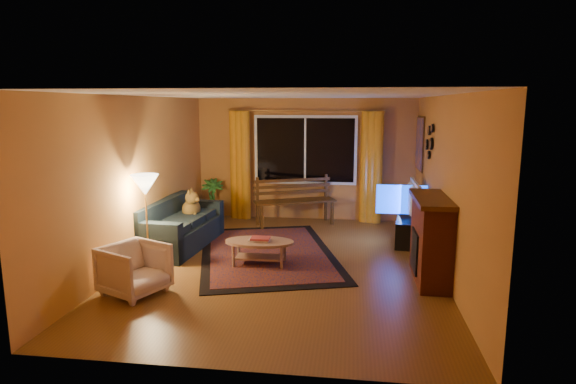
# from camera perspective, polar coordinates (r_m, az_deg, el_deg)

# --- Properties ---
(floor) EXTENTS (4.50, 6.00, 0.02)m
(floor) POSITION_cam_1_polar(r_m,az_deg,el_deg) (7.34, -0.32, -8.58)
(floor) COLOR brown
(floor) RESTS_ON ground
(ceiling) EXTENTS (4.50, 6.00, 0.02)m
(ceiling) POSITION_cam_1_polar(r_m,az_deg,el_deg) (6.95, -0.34, 11.48)
(ceiling) COLOR white
(ceiling) RESTS_ON ground
(wall_back) EXTENTS (4.50, 0.02, 2.50)m
(wall_back) POSITION_cam_1_polar(r_m,az_deg,el_deg) (10.00, 2.07, 3.88)
(wall_back) COLOR #C57F3B
(wall_back) RESTS_ON ground
(wall_left) EXTENTS (0.02, 6.00, 2.50)m
(wall_left) POSITION_cam_1_polar(r_m,az_deg,el_deg) (7.68, -17.27, 1.47)
(wall_left) COLOR #C57F3B
(wall_left) RESTS_ON ground
(wall_right) EXTENTS (0.02, 6.00, 2.50)m
(wall_right) POSITION_cam_1_polar(r_m,az_deg,el_deg) (7.09, 18.07, 0.73)
(wall_right) COLOR #C57F3B
(wall_right) RESTS_ON ground
(window) EXTENTS (2.00, 0.02, 1.30)m
(window) POSITION_cam_1_polar(r_m,az_deg,el_deg) (9.92, 2.04, 4.98)
(window) COLOR black
(window) RESTS_ON wall_back
(curtain_rod) EXTENTS (3.20, 0.03, 0.03)m
(curtain_rod) POSITION_cam_1_polar(r_m,az_deg,el_deg) (9.83, 2.05, 9.61)
(curtain_rod) COLOR #BF8C3F
(curtain_rod) RESTS_ON wall_back
(curtain_left) EXTENTS (0.36, 0.36, 2.24)m
(curtain_left) POSITION_cam_1_polar(r_m,az_deg,el_deg) (10.11, -5.65, 3.16)
(curtain_left) COLOR orange
(curtain_left) RESTS_ON ground
(curtain_right) EXTENTS (0.36, 0.36, 2.24)m
(curtain_right) POSITION_cam_1_polar(r_m,az_deg,el_deg) (9.85, 9.84, 2.87)
(curtain_right) COLOR orange
(curtain_right) RESTS_ON ground
(bench) EXTENTS (1.66, 1.08, 0.48)m
(bench) POSITION_cam_1_polar(r_m,az_deg,el_deg) (9.61, 0.84, -2.49)
(bench) COLOR #402309
(bench) RESTS_ON ground
(potted_plant) EXTENTS (0.60, 0.60, 0.85)m
(potted_plant) POSITION_cam_1_polar(r_m,az_deg,el_deg) (10.16, -8.95, -0.86)
(potted_plant) COLOR #235B1E
(potted_plant) RESTS_ON ground
(sofa) EXTENTS (1.00, 2.01, 0.79)m
(sofa) POSITION_cam_1_polar(r_m,az_deg,el_deg) (8.30, -12.64, -3.71)
(sofa) COLOR black
(sofa) RESTS_ON ground
(dog) EXTENTS (0.35, 0.46, 0.47)m
(dog) POSITION_cam_1_polar(r_m,az_deg,el_deg) (8.64, -11.39, -1.57)
(dog) COLOR brown
(dog) RESTS_ON sofa
(armchair) EXTENTS (0.88, 0.90, 0.71)m
(armchair) POSITION_cam_1_polar(r_m,az_deg,el_deg) (6.42, -17.74, -8.47)
(armchair) COLOR beige
(armchair) RESTS_ON ground
(floor_lamp) EXTENTS (0.28, 0.28, 1.36)m
(floor_lamp) POSITION_cam_1_polar(r_m,az_deg,el_deg) (7.36, -16.38, -3.37)
(floor_lamp) COLOR #BF8C3F
(floor_lamp) RESTS_ON ground
(rug) EXTENTS (2.91, 3.73, 0.02)m
(rug) POSITION_cam_1_polar(r_m,az_deg,el_deg) (7.84, -2.51, -7.19)
(rug) COLOR #7B2904
(rug) RESTS_ON ground
(coffee_table) EXTENTS (1.05, 1.05, 0.38)m
(coffee_table) POSITION_cam_1_polar(r_m,az_deg,el_deg) (7.25, -3.39, -7.21)
(coffee_table) COLOR #986C57
(coffee_table) RESTS_ON ground
(tv_console) EXTENTS (0.48, 1.10, 0.44)m
(tv_console) POSITION_cam_1_polar(r_m,az_deg,el_deg) (8.63, 13.89, -4.41)
(tv_console) COLOR black
(tv_console) RESTS_ON ground
(television) EXTENTS (0.15, 1.10, 0.63)m
(television) POSITION_cam_1_polar(r_m,az_deg,el_deg) (8.51, 14.04, -0.89)
(television) COLOR black
(television) RESTS_ON tv_console
(fireplace) EXTENTS (0.40, 1.20, 1.10)m
(fireplace) POSITION_cam_1_polar(r_m,az_deg,el_deg) (6.82, 16.60, -5.59)
(fireplace) COLOR maroon
(fireplace) RESTS_ON ground
(mirror_cluster) EXTENTS (0.06, 0.60, 0.56)m
(mirror_cluster) POSITION_cam_1_polar(r_m,az_deg,el_deg) (8.30, 16.36, 5.97)
(mirror_cluster) COLOR black
(mirror_cluster) RESTS_ON wall_right
(painting) EXTENTS (0.04, 0.76, 0.96)m
(painting) POSITION_cam_1_polar(r_m,az_deg,el_deg) (9.44, 15.34, 5.58)
(painting) COLOR orange
(painting) RESTS_ON wall_right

